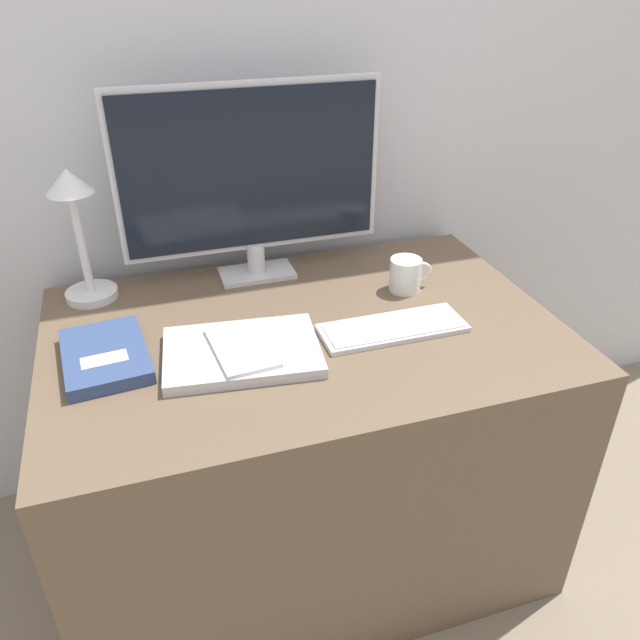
{
  "coord_description": "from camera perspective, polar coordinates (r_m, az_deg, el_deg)",
  "views": [
    {
      "loc": [
        -0.34,
        -1.05,
        1.46
      ],
      "look_at": [
        0.01,
        0.05,
        0.76
      ],
      "focal_mm": 35.0,
      "sensor_mm": 36.0,
      "label": 1
    }
  ],
  "objects": [
    {
      "name": "ground_plane",
      "position": [
        1.83,
        0.03,
        -21.91
      ],
      "size": [
        10.0,
        10.0,
        0.0
      ],
      "primitive_type": "plane",
      "color": "gray"
    },
    {
      "name": "wall_back",
      "position": [
        1.68,
        -6.38,
        21.92
      ],
      "size": [
        3.6,
        0.05,
        2.4
      ],
      "color": "silver",
      "rests_on": "ground_plane"
    },
    {
      "name": "desk",
      "position": [
        1.65,
        -1.32,
        -11.13
      ],
      "size": [
        1.17,
        0.77,
        0.7
      ],
      "color": "brown",
      "rests_on": "ground_plane"
    },
    {
      "name": "monitor",
      "position": [
        1.58,
        -6.31,
        12.91
      ],
      "size": [
        0.66,
        0.11,
        0.49
      ],
      "color": "silver",
      "rests_on": "desk"
    },
    {
      "name": "keyboard",
      "position": [
        1.43,
        6.67,
        -0.72
      ],
      "size": [
        0.34,
        0.12,
        0.01
      ],
      "color": "silver",
      "rests_on": "desk"
    },
    {
      "name": "laptop",
      "position": [
        1.34,
        -7.14,
        -2.93
      ],
      "size": [
        0.35,
        0.26,
        0.02
      ],
      "color": "#BCBCC1",
      "rests_on": "desk"
    },
    {
      "name": "ereader",
      "position": [
        1.32,
        -7.17,
        -2.49
      ],
      "size": [
        0.13,
        0.2,
        0.01
      ],
      "color": "white",
      "rests_on": "laptop"
    },
    {
      "name": "desk_lamp",
      "position": [
        1.58,
        -21.35,
        8.28
      ],
      "size": [
        0.13,
        0.13,
        0.33
      ],
      "color": "white",
      "rests_on": "desk"
    },
    {
      "name": "notebook",
      "position": [
        1.39,
        -19.05,
        -3.11
      ],
      "size": [
        0.19,
        0.26,
        0.03
      ],
      "color": "#334775",
      "rests_on": "desk"
    },
    {
      "name": "coffee_mug",
      "position": [
        1.59,
        7.89,
        4.13
      ],
      "size": [
        0.11,
        0.08,
        0.09
      ],
      "color": "white",
      "rests_on": "desk"
    }
  ]
}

